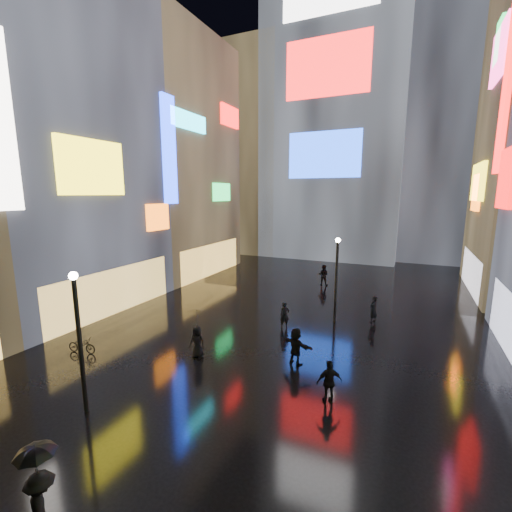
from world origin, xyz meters
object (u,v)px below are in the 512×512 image
Objects in this scene: lamp_far at (336,275)px; bicycle at (82,345)px; lamp_near at (79,335)px; pedestrian_3 at (329,382)px.

lamp_far is 3.43× the size of bicycle.
bicycle is (-10.51, -9.47, -2.55)m from lamp_far.
pedestrian_3 is (7.89, 4.17, -2.11)m from lamp_near.
lamp_far is at bearing -57.88° from bicycle.
lamp_near and lamp_far have the same top height.
lamp_near is 5.82m from bicycle.
lamp_far is (6.37, 12.67, 0.00)m from lamp_near.
lamp_near reaches higher than bicycle.
lamp_far is 3.11× the size of pedestrian_3.
pedestrian_3 is at bearing -79.87° from lamp_far.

